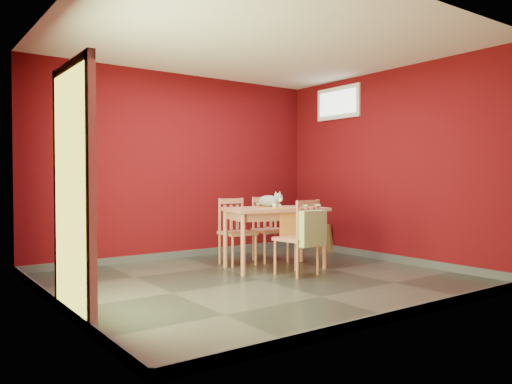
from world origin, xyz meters
TOP-DOWN VIEW (x-y plane):
  - ground at (0.00, 0.00)m, footprint 4.50×4.50m
  - room_shell at (0.00, 0.00)m, footprint 4.50×4.50m
  - doorway at (-2.23, -0.40)m, footprint 0.06×1.01m
  - window at (2.23, 1.00)m, footprint 0.05×0.90m
  - outlet_plate at (1.60, 1.99)m, footprint 0.08×0.02m
  - dining_table at (0.59, 0.51)m, footprint 1.39×0.99m
  - table_runner at (0.59, 0.39)m, footprint 0.46×0.75m
  - chair_far_left at (0.36, 1.06)m, footprint 0.44×0.44m
  - chair_far_right at (0.89, 1.02)m, footprint 0.49×0.49m
  - chair_near at (0.54, -0.04)m, footprint 0.47×0.47m
  - tote_bag at (0.56, -0.25)m, footprint 0.36×0.20m
  - cat at (0.56, 0.59)m, footprint 0.34×0.48m
  - picture_frame at (2.19, 1.32)m, footprint 0.16×0.44m

SIDE VIEW (x-z plane):
  - ground at x=0.00m, z-range 0.00..0.00m
  - room_shell at x=0.00m, z-range -2.20..2.30m
  - picture_frame at x=2.19m, z-range 0.00..0.44m
  - outlet_plate at x=1.60m, z-range 0.24..0.36m
  - chair_far_left at x=0.36m, z-range 0.01..0.90m
  - chair_far_right at x=0.89m, z-range 0.01..0.91m
  - chair_near at x=0.54m, z-range 0.01..0.92m
  - tote_bag at x=0.56m, z-range 0.34..0.83m
  - dining_table at x=0.59m, z-range 0.30..1.09m
  - table_runner at x=0.59m, z-range 0.56..0.91m
  - cat at x=0.56m, z-range 0.79..1.01m
  - doorway at x=-2.23m, z-range 0.06..2.19m
  - window at x=2.23m, z-range 2.10..2.60m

